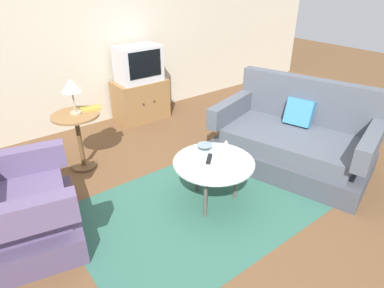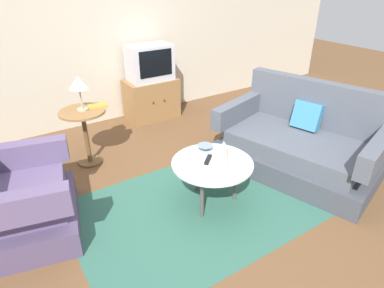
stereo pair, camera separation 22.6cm
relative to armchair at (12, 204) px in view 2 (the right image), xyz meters
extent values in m
plane|color=brown|center=(1.57, -0.50, -0.30)|extent=(16.00, 16.00, 0.00)
cube|color=#BCB29E|center=(1.57, 1.97, 1.05)|extent=(9.00, 0.12, 2.70)
cube|color=#2D5B4C|center=(1.64, -0.57, -0.30)|extent=(2.63, 1.60, 0.00)
cube|color=#4B3E5C|center=(0.05, -0.01, -0.18)|extent=(1.07, 1.14, 0.24)
cube|color=#5B4C70|center=(0.05, -0.01, 0.03)|extent=(0.87, 0.83, 0.18)
cube|color=#5B4C70|center=(-0.04, -0.42, 0.23)|extent=(0.88, 0.33, 0.23)
cube|color=#5B4C70|center=(0.15, 0.39, 0.23)|extent=(0.88, 0.33, 0.23)
cube|color=#3E424B|center=(2.77, -0.61, -0.18)|extent=(1.40, 1.88, 0.24)
cube|color=#4C515B|center=(2.77, -0.61, 0.03)|extent=(1.18, 1.57, 0.18)
cube|color=#4C515B|center=(3.17, -0.49, 0.38)|extent=(0.60, 1.65, 0.52)
cube|color=#4C515B|center=(2.55, 0.13, 0.24)|extent=(0.97, 0.40, 0.24)
cube|color=#4C515B|center=(2.98, -1.34, 0.24)|extent=(0.97, 0.40, 0.24)
cube|color=teal|center=(3.01, -0.49, 0.27)|extent=(0.28, 0.35, 0.32)
cylinder|color=#B2C6C1|center=(1.64, -0.57, 0.14)|extent=(0.76, 0.76, 0.02)
cylinder|color=#4C4742|center=(1.63, -0.33, -0.09)|extent=(0.04, 0.04, 0.43)
cylinder|color=#4C4742|center=(1.44, -0.69, -0.09)|extent=(0.04, 0.04, 0.43)
cylinder|color=#4C4742|center=(1.86, -0.66, -0.09)|extent=(0.04, 0.04, 0.43)
cylinder|color=olive|center=(0.88, 0.82, 0.34)|extent=(0.50, 0.50, 0.02)
cylinder|color=brown|center=(0.88, 0.82, 0.01)|extent=(0.05, 0.05, 0.63)
cylinder|color=brown|center=(0.88, 0.82, -0.29)|extent=(0.28, 0.28, 0.02)
cube|color=olive|center=(2.12, 1.64, -0.01)|extent=(0.75, 0.47, 0.59)
sphere|color=black|center=(2.03, 1.40, 0.02)|extent=(0.02, 0.02, 0.02)
sphere|color=black|center=(2.21, 1.40, 0.02)|extent=(0.02, 0.02, 0.02)
cube|color=#B7B7BC|center=(2.12, 1.63, 0.54)|extent=(0.62, 0.38, 0.50)
cube|color=black|center=(2.12, 1.43, 0.57)|extent=(0.49, 0.01, 0.36)
cylinder|color=#9E937A|center=(0.90, 0.84, 0.36)|extent=(0.12, 0.12, 0.02)
cylinder|color=#9E937A|center=(0.90, 0.84, 0.49)|extent=(0.02, 0.02, 0.23)
cone|color=beige|center=(0.90, 0.84, 0.67)|extent=(0.21, 0.21, 0.14)
cylinder|color=beige|center=(1.66, -0.69, 0.25)|extent=(0.08, 0.08, 0.20)
cone|color=beige|center=(1.66, -0.69, 0.39)|extent=(0.07, 0.07, 0.07)
cylinder|color=white|center=(1.78, -0.61, 0.20)|extent=(0.07, 0.07, 0.10)
torus|color=white|center=(1.83, -0.61, 0.20)|extent=(0.07, 0.01, 0.07)
cone|color=slate|center=(1.72, -0.34, 0.18)|extent=(0.15, 0.15, 0.06)
cube|color=black|center=(1.63, -0.52, 0.16)|extent=(0.15, 0.14, 0.02)
cube|color=#B2B2B7|center=(1.44, -0.74, 0.16)|extent=(0.11, 0.18, 0.02)
cube|color=olive|center=(1.07, 0.86, 0.37)|extent=(0.25, 0.19, 0.02)
camera|label=1|loc=(-0.11, -2.51, 1.72)|focal=30.76mm
camera|label=2|loc=(0.07, -2.64, 1.72)|focal=30.76mm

